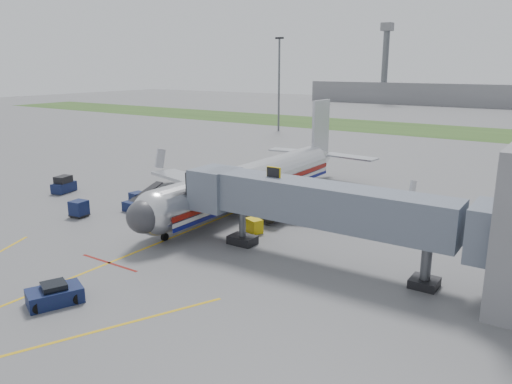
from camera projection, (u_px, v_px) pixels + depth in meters
The scene contains 16 objects.
ground at pixel (148, 247), 40.90m from camera, with size 400.00×400.00×0.00m, color #565659.
grass_strip at pixel (437, 131), 113.37m from camera, with size 300.00×25.00×0.01m, color #2D4C1E.
apron_markings at pixel (71, 278), 34.94m from camera, with size 21.52×50.00×0.01m.
airliner at pixel (252, 181), 52.52m from camera, with size 32.10×35.67×10.25m.
jet_bridge at pixel (318, 205), 36.89m from camera, with size 25.30×4.00×6.90m.
light_mast_left at pixel (279, 82), 110.77m from camera, with size 2.00×0.44×20.40m.
distant_terminal at pixel (467, 95), 182.18m from camera, with size 120.00×14.00×8.00m, color slate.
control_tower at pixel (385, 57), 191.03m from camera, with size 4.00×4.00×30.00m.
pushback_tug at pixel (55, 295), 31.19m from camera, with size 3.11×3.75×1.35m.
baggage_tug at pixel (64, 185), 58.33m from camera, with size 2.01×3.04×1.96m.
baggage_cart_a at pixel (137, 199), 52.78m from camera, with size 1.55×1.55×1.47m.
baggage_cart_b at pixel (234, 191), 55.31m from camera, with size 1.80×1.80×1.78m.
baggage_cart_c at pixel (79, 209), 48.99m from camera, with size 1.65×1.65×1.61m.
belt_loader at pixel (142, 203), 52.05m from camera, with size 1.65×4.78×2.32m.
ground_power_cart at pixel (254, 226), 44.44m from camera, with size 1.83×1.55×1.24m.
ramp_worker at pixel (180, 185), 58.26m from camera, with size 0.66×0.43×1.81m, color #A4CA17.
Camera 1 is at (28.81, -27.05, 14.51)m, focal length 35.00 mm.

